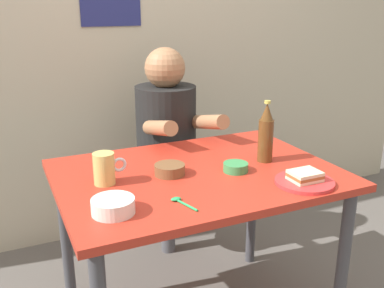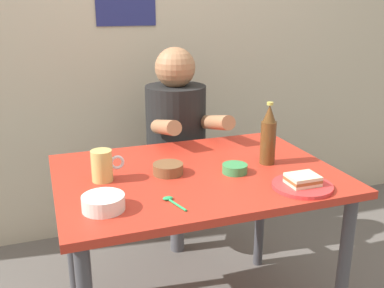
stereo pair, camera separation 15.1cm
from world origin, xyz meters
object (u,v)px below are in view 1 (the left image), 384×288
(dining_table, at_px, (197,193))
(stool, at_px, (167,196))
(person_seated, at_px, (167,125))
(sandwich, at_px, (305,176))
(beer_bottle, at_px, (266,134))
(beer_mug, at_px, (105,168))
(plate_orange, at_px, (304,182))
(rice_bowl_white, at_px, (113,205))

(dining_table, distance_m, stool, 0.71)
(stool, relative_size, person_seated, 0.63)
(sandwich, relative_size, beer_bottle, 0.42)
(beer_bottle, bearing_deg, sandwich, -90.78)
(stool, relative_size, beer_mug, 3.57)
(plate_orange, distance_m, sandwich, 0.02)
(dining_table, height_order, sandwich, sandwich)
(plate_orange, bearing_deg, stool, 102.08)
(beer_bottle, bearing_deg, person_seated, 107.53)
(sandwich, height_order, rice_bowl_white, same)
(dining_table, xyz_separation_m, rice_bowl_white, (-0.40, -0.22, 0.12))
(stool, bearing_deg, beer_bottle, -72.76)
(person_seated, distance_m, sandwich, 0.92)
(sandwich, xyz_separation_m, beer_bottle, (0.00, 0.27, 0.09))
(person_seated, distance_m, rice_bowl_white, 0.98)
(dining_table, relative_size, plate_orange, 5.00)
(stool, distance_m, sandwich, 1.02)
(dining_table, xyz_separation_m, beer_mug, (-0.36, 0.03, 0.15))
(beer_mug, height_order, beer_bottle, beer_bottle)
(dining_table, height_order, beer_mug, beer_mug)
(person_seated, bearing_deg, sandwich, -77.77)
(person_seated, xyz_separation_m, sandwich, (0.20, -0.90, 0.01))
(person_seated, xyz_separation_m, rice_bowl_white, (-0.51, -0.84, 0.00))
(dining_table, relative_size, person_seated, 1.53)
(sandwich, bearing_deg, plate_orange, -90.00)
(dining_table, height_order, rice_bowl_white, rice_bowl_white)
(dining_table, distance_m, rice_bowl_white, 0.47)
(plate_orange, bearing_deg, person_seated, 102.23)
(plate_orange, relative_size, beer_bottle, 0.84)
(dining_table, height_order, plate_orange, plate_orange)
(rice_bowl_white, bearing_deg, dining_table, 28.60)
(plate_orange, height_order, beer_mug, beer_mug)
(stool, height_order, sandwich, sandwich)
(stool, bearing_deg, dining_table, -100.22)
(beer_bottle, bearing_deg, stool, 107.24)
(plate_orange, relative_size, rice_bowl_white, 1.57)
(dining_table, xyz_separation_m, stool, (0.11, 0.63, -0.30))
(beer_mug, bearing_deg, beer_bottle, -3.44)
(sandwich, relative_size, beer_mug, 0.87)
(dining_table, relative_size, beer_bottle, 4.20)
(dining_table, distance_m, beer_bottle, 0.38)
(dining_table, height_order, stool, dining_table)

